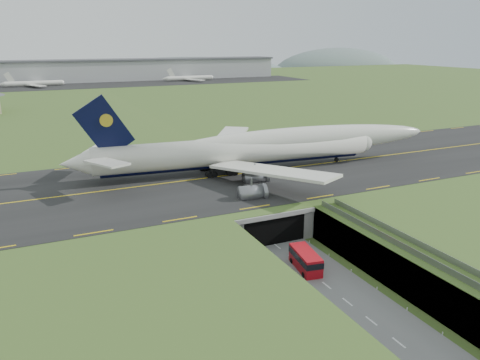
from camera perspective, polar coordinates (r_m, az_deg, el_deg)
name	(u,v)px	position (r m, az deg, el deg)	size (l,w,h in m)	color
ground	(298,264)	(77.83, 7.10, -10.14)	(900.00, 900.00, 0.00)	#406026
airfield_deck	(299,247)	(76.53, 7.18, -8.13)	(800.00, 800.00, 6.00)	gray
trench_road	(325,285)	(72.30, 10.28, -12.43)	(12.00, 75.00, 0.20)	slate
taxiway	(221,177)	(103.11, -2.37, 0.42)	(800.00, 44.00, 0.18)	black
tunnel_portal	(253,212)	(89.87, 1.61, -3.91)	(17.00, 22.30, 6.00)	gray
guideway	(446,272)	(69.12, 23.78, -10.23)	(3.00, 53.00, 7.05)	#A8A8A3
jumbo_jet	(263,148)	(108.20, 2.86, 3.96)	(88.29, 57.65, 19.16)	silver
shuttle_tram	(305,260)	(75.47, 7.99, -9.64)	(3.99, 7.85, 3.06)	#B40C16
cargo_terminal	(78,71)	(360.64, -19.11, 12.48)	(320.00, 67.00, 15.60)	#B2B2B2
distant_hills	(132,80)	(500.67, -13.08, 11.82)	(700.00, 91.00, 60.00)	slate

